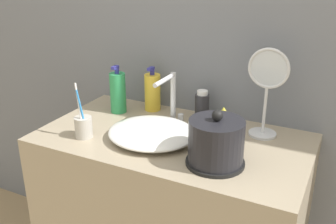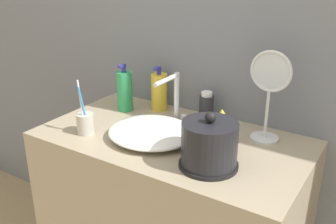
# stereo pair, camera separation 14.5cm
# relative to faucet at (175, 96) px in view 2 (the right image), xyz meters

# --- Properties ---
(vanity_counter) EXTENTS (1.04, 0.57, 0.81)m
(vanity_counter) POSITION_rel_faucet_xyz_m (0.06, -0.11, -0.53)
(vanity_counter) COLOR gray
(vanity_counter) RESTS_ON ground_plane
(sink_basin) EXTENTS (0.34, 0.31, 0.05)m
(sink_basin) POSITION_rel_faucet_xyz_m (-0.00, -0.16, -0.10)
(sink_basin) COLOR white
(sink_basin) RESTS_ON vanity_counter
(faucet) EXTENTS (0.06, 0.17, 0.21)m
(faucet) POSITION_rel_faucet_xyz_m (0.00, 0.00, 0.00)
(faucet) COLOR silver
(faucet) RESTS_ON vanity_counter
(electric_kettle) EXTENTS (0.20, 0.20, 0.20)m
(electric_kettle) POSITION_rel_faucet_xyz_m (0.28, -0.24, -0.05)
(electric_kettle) COLOR black
(electric_kettle) RESTS_ON vanity_counter
(toothbrush_cup) EXTENTS (0.07, 0.07, 0.22)m
(toothbrush_cup) POSITION_rel_faucet_xyz_m (-0.25, -0.27, -0.08)
(toothbrush_cup) COLOR #B7B2A8
(toothbrush_cup) RESTS_ON vanity_counter
(lotion_bottle) EXTENTS (0.07, 0.07, 0.20)m
(lotion_bottle) POSITION_rel_faucet_xyz_m (-0.15, 0.11, -0.04)
(lotion_bottle) COLOR gold
(lotion_bottle) RESTS_ON vanity_counter
(shampoo_bottle) EXTENTS (0.07, 0.07, 0.21)m
(shampoo_bottle) POSITION_rel_faucet_xyz_m (-0.27, 0.01, -0.03)
(shampoo_bottle) COLOR #2D9956
(shampoo_bottle) RESTS_ON vanity_counter
(mouthwash_bottle) EXTENTS (0.06, 0.06, 0.13)m
(mouthwash_bottle) POSITION_rel_faucet_xyz_m (0.09, 0.10, -0.06)
(mouthwash_bottle) COLOR #28282D
(mouthwash_bottle) RESTS_ON vanity_counter
(hand_cream_bottle) EXTENTS (0.07, 0.07, 0.15)m
(hand_cream_bottle) POSITION_rel_faucet_xyz_m (0.25, -0.08, -0.07)
(hand_cream_bottle) COLOR #28282D
(hand_cream_bottle) RESTS_ON vanity_counter
(vanity_mirror) EXTENTS (0.15, 0.11, 0.35)m
(vanity_mirror) POSITION_rel_faucet_xyz_m (0.37, 0.06, 0.07)
(vanity_mirror) COLOR silver
(vanity_mirror) RESTS_ON vanity_counter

